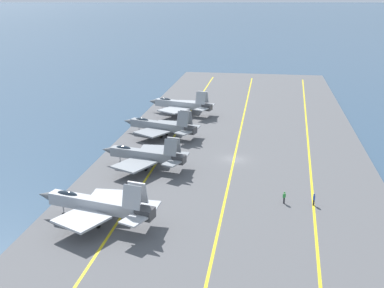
% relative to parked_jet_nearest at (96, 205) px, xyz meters
% --- Properties ---
extents(ground_plane, '(2000.00, 2000.00, 0.00)m').
position_rel_parked_jet_nearest_xyz_m(ground_plane, '(27.05, -15.57, -3.04)').
color(ground_plane, '#334C66').
extents(carrier_deck, '(179.52, 47.62, 0.40)m').
position_rel_parked_jet_nearest_xyz_m(carrier_deck, '(27.05, -15.57, -2.84)').
color(carrier_deck, '#565659').
rests_on(carrier_deck, ground).
extents(deck_stripe_foul_line, '(161.43, 7.40, 0.01)m').
position_rel_parked_jet_nearest_xyz_m(deck_stripe_foul_line, '(27.05, -28.66, -2.64)').
color(deck_stripe_foul_line, yellow).
rests_on(deck_stripe_foul_line, carrier_deck).
extents(deck_stripe_centerline, '(161.57, 0.36, 0.01)m').
position_rel_parked_jet_nearest_xyz_m(deck_stripe_centerline, '(27.05, -15.57, -2.64)').
color(deck_stripe_centerline, yellow).
rests_on(deck_stripe_centerline, carrier_deck).
extents(deck_stripe_edge_line, '(161.57, 0.87, 0.01)m').
position_rel_parked_jet_nearest_xyz_m(deck_stripe_edge_line, '(27.05, -2.47, -2.64)').
color(deck_stripe_edge_line, yellow).
rests_on(deck_stripe_edge_line, carrier_deck).
extents(parked_jet_nearest, '(12.66, 16.88, 6.37)m').
position_rel_parked_jet_nearest_xyz_m(parked_jet_nearest, '(0.00, 0.00, 0.00)').
color(parked_jet_nearest, '#A8AAAF').
rests_on(parked_jet_nearest, carrier_deck).
extents(parked_jet_second, '(13.97, 15.31, 5.83)m').
position_rel_parked_jet_nearest_xyz_m(parked_jet_second, '(20.23, -1.10, -0.29)').
color(parked_jet_second, gray).
rests_on(parked_jet_second, carrier_deck).
extents(parked_jet_third, '(12.48, 16.83, 5.93)m').
position_rel_parked_jet_nearest_xyz_m(parked_jet_third, '(38.52, 0.30, -0.45)').
color(parked_jet_third, gray).
rests_on(parked_jet_third, carrier_deck).
extents(parked_jet_fourth, '(13.80, 16.51, 5.99)m').
position_rel_parked_jet_nearest_xyz_m(parked_jet_fourth, '(56.52, -0.65, -0.22)').
color(parked_jet_fourth, '#9EA3A8').
rests_on(parked_jet_fourth, carrier_deck).
extents(crew_blue_vest, '(0.38, 0.26, 1.79)m').
position_rel_parked_jet_nearest_xyz_m(crew_blue_vest, '(9.82, -27.90, -1.66)').
color(crew_blue_vest, '#383328').
rests_on(crew_blue_vest, carrier_deck).
extents(crew_green_vest, '(0.46, 0.43, 1.78)m').
position_rel_parked_jet_nearest_xyz_m(crew_green_vest, '(9.83, -23.84, -1.66)').
color(crew_green_vest, '#232328').
rests_on(crew_green_vest, carrier_deck).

